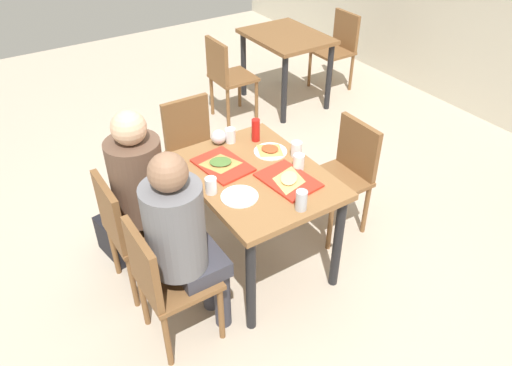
{
  "coord_description": "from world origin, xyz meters",
  "views": [
    {
      "loc": [
        2.1,
        -1.36,
        2.5
      ],
      "look_at": [
        0.0,
        0.0,
        0.69
      ],
      "focal_mm": 34.53,
      "sensor_mm": 36.0,
      "label": 1
    }
  ],
  "objects_px": {
    "person_in_red": "(145,187)",
    "handbag": "(116,239)",
    "pizza_slice_b": "(289,179)",
    "plastic_cup_a": "(296,149)",
    "plastic_cup_c": "(230,135)",
    "foil_bundle": "(219,137)",
    "background_chair_far": "(338,45)",
    "soda_can": "(301,200)",
    "plastic_cup_b": "(211,186)",
    "main_table": "(256,188)",
    "tray_red_near": "(223,165)",
    "background_table": "(286,47)",
    "pizza_slice_c": "(270,149)",
    "chair_near_right": "(163,278)",
    "tray_red_far": "(288,180)",
    "chair_far_side": "(346,170)",
    "condiment_bottle": "(256,130)",
    "paper_plate_center": "(270,152)",
    "plastic_cup_d": "(299,162)",
    "paper_plate_near_edge": "(240,196)",
    "chair_near_left": "(129,226)",
    "background_chair_near": "(226,74)",
    "chair_left_end": "(193,145)",
    "person_in_brown_jacket": "(182,235)",
    "pizza_slice_a": "(221,162)"
  },
  "relations": [
    {
      "from": "tray_red_far",
      "to": "background_chair_far",
      "type": "xyz_separation_m",
      "value": [
        -2.13,
        2.25,
        -0.27
      ]
    },
    {
      "from": "foil_bundle",
      "to": "chair_far_side",
      "type": "bearing_deg",
      "value": 61.18
    },
    {
      "from": "paper_plate_center",
      "to": "pizza_slice_b",
      "type": "height_order",
      "value": "pizza_slice_b"
    },
    {
      "from": "chair_near_right",
      "to": "plastic_cup_d",
      "type": "bearing_deg",
      "value": 98.54
    },
    {
      "from": "paper_plate_center",
      "to": "handbag",
      "type": "height_order",
      "value": "paper_plate_center"
    },
    {
      "from": "person_in_red",
      "to": "plastic_cup_c",
      "type": "bearing_deg",
      "value": 102.56
    },
    {
      "from": "chair_near_left",
      "to": "plastic_cup_a",
      "type": "xyz_separation_m",
      "value": [
        0.23,
        1.1,
        0.31
      ]
    },
    {
      "from": "pizza_slice_b",
      "to": "background_table",
      "type": "bearing_deg",
      "value": 144.55
    },
    {
      "from": "main_table",
      "to": "plastic_cup_b",
      "type": "bearing_deg",
      "value": -85.55
    },
    {
      "from": "chair_near_right",
      "to": "pizza_slice_c",
      "type": "distance_m",
      "value": 1.1
    },
    {
      "from": "plastic_cup_a",
      "to": "condiment_bottle",
      "type": "relative_size",
      "value": 0.62
    },
    {
      "from": "paper_plate_center",
      "to": "foil_bundle",
      "type": "distance_m",
      "value": 0.37
    },
    {
      "from": "tray_red_far",
      "to": "background_table",
      "type": "bearing_deg",
      "value": 144.45
    },
    {
      "from": "condiment_bottle",
      "to": "background_table",
      "type": "relative_size",
      "value": 0.18
    },
    {
      "from": "main_table",
      "to": "paper_plate_center",
      "type": "bearing_deg",
      "value": 125.8
    },
    {
      "from": "pizza_slice_b",
      "to": "plastic_cup_a",
      "type": "distance_m",
      "value": 0.3
    },
    {
      "from": "handbag",
      "to": "background_chair_near",
      "type": "bearing_deg",
      "value": 128.48
    },
    {
      "from": "paper_plate_near_edge",
      "to": "condiment_bottle",
      "type": "relative_size",
      "value": 1.38
    },
    {
      "from": "tray_red_far",
      "to": "condiment_bottle",
      "type": "distance_m",
      "value": 0.52
    },
    {
      "from": "main_table",
      "to": "tray_red_near",
      "type": "relative_size",
      "value": 2.84
    },
    {
      "from": "condiment_bottle",
      "to": "paper_plate_center",
      "type": "bearing_deg",
      "value": 0.0
    },
    {
      "from": "chair_near_right",
      "to": "soda_can",
      "type": "relative_size",
      "value": 7.02
    },
    {
      "from": "background_table",
      "to": "pizza_slice_c",
      "type": "bearing_deg",
      "value": -38.51
    },
    {
      "from": "soda_can",
      "to": "plastic_cup_b",
      "type": "bearing_deg",
      "value": -139.61
    },
    {
      "from": "pizza_slice_b",
      "to": "background_table",
      "type": "relative_size",
      "value": 0.28
    },
    {
      "from": "plastic_cup_a",
      "to": "soda_can",
      "type": "relative_size",
      "value": 0.82
    },
    {
      "from": "plastic_cup_c",
      "to": "plastic_cup_d",
      "type": "distance_m",
      "value": 0.55
    },
    {
      "from": "pizza_slice_c",
      "to": "paper_plate_near_edge",
      "type": "bearing_deg",
      "value": -53.63
    },
    {
      "from": "paper_plate_near_edge",
      "to": "plastic_cup_d",
      "type": "bearing_deg",
      "value": 96.29
    },
    {
      "from": "chair_left_end",
      "to": "person_in_brown_jacket",
      "type": "relative_size",
      "value": 0.68
    },
    {
      "from": "tray_red_near",
      "to": "background_chair_far",
      "type": "distance_m",
      "value": 3.08
    },
    {
      "from": "chair_near_right",
      "to": "soda_can",
      "type": "xyz_separation_m",
      "value": [
        0.18,
        0.79,
        0.32
      ]
    },
    {
      "from": "soda_can",
      "to": "person_in_red",
      "type": "bearing_deg",
      "value": -136.74
    },
    {
      "from": "person_in_red",
      "to": "background_chair_near",
      "type": "relative_size",
      "value": 1.48
    },
    {
      "from": "person_in_red",
      "to": "handbag",
      "type": "relative_size",
      "value": 3.96
    },
    {
      "from": "soda_can",
      "to": "background_chair_far",
      "type": "xyz_separation_m",
      "value": [
        -2.38,
        2.35,
        -0.32
      ]
    },
    {
      "from": "soda_can",
      "to": "condiment_bottle",
      "type": "bearing_deg",
      "value": 165.85
    },
    {
      "from": "plastic_cup_d",
      "to": "handbag",
      "type": "bearing_deg",
      "value": -124.3
    },
    {
      "from": "pizza_slice_c",
      "to": "foil_bundle",
      "type": "bearing_deg",
      "value": -139.74
    },
    {
      "from": "paper_plate_near_edge",
      "to": "handbag",
      "type": "distance_m",
      "value": 1.14
    },
    {
      "from": "plastic_cup_c",
      "to": "background_table",
      "type": "xyz_separation_m",
      "value": [
        -1.54,
        1.58,
        -0.18
      ]
    },
    {
      "from": "main_table",
      "to": "handbag",
      "type": "bearing_deg",
      "value": -127.6
    },
    {
      "from": "tray_red_near",
      "to": "soda_can",
      "type": "xyz_separation_m",
      "value": [
        0.61,
        0.15,
        0.05
      ]
    },
    {
      "from": "foil_bundle",
      "to": "pizza_slice_b",
      "type": "bearing_deg",
      "value": 12.05
    },
    {
      "from": "pizza_slice_a",
      "to": "pizza_slice_c",
      "type": "xyz_separation_m",
      "value": [
        0.03,
        0.36,
        -0.01
      ]
    },
    {
      "from": "tray_red_near",
      "to": "tray_red_far",
      "type": "height_order",
      "value": "same"
    },
    {
      "from": "plastic_cup_a",
      "to": "handbag",
      "type": "relative_size",
      "value": 0.31
    },
    {
      "from": "chair_near_right",
      "to": "tray_red_near",
      "type": "height_order",
      "value": "chair_near_right"
    },
    {
      "from": "plastic_cup_c",
      "to": "background_chair_far",
      "type": "distance_m",
      "value": 2.79
    },
    {
      "from": "main_table",
      "to": "plastic_cup_c",
      "type": "xyz_separation_m",
      "value": [
        -0.41,
        0.06,
        0.16
      ]
    }
  ]
}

